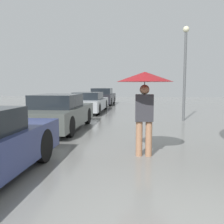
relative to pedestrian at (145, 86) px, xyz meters
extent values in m
cylinder|color=#9E7051|center=(-0.10, 0.00, -1.13)|extent=(0.14, 0.14, 0.76)
cylinder|color=#9E7051|center=(0.10, 0.00, -1.13)|extent=(0.14, 0.14, 0.76)
cube|color=#2D2D33|center=(0.00, 0.00, -0.46)|extent=(0.38, 0.22, 0.57)
sphere|color=#9E7051|center=(0.00, 0.00, -0.07)|extent=(0.21, 0.21, 0.21)
cylinder|color=#515456|center=(0.00, 0.00, -0.21)|extent=(0.02, 0.02, 0.61)
cone|color=maroon|center=(0.00, 0.00, 0.20)|extent=(1.19, 1.19, 0.21)
cylinder|color=black|center=(-2.01, -0.64, -1.18)|extent=(0.18, 0.66, 0.66)
cube|color=#4C514C|center=(-2.86, 3.08, -1.04)|extent=(1.61, 4.18, 0.60)
cube|color=black|center=(-2.86, 2.87, -0.51)|extent=(1.37, 1.88, 0.44)
cylinder|color=black|center=(-3.58, 4.38, -1.20)|extent=(0.18, 0.62, 0.62)
cylinder|color=black|center=(-2.13, 4.38, -1.20)|extent=(0.18, 0.62, 0.62)
cylinder|color=black|center=(-3.58, 1.79, -1.20)|extent=(0.18, 0.62, 0.62)
cylinder|color=black|center=(-2.13, 1.79, -1.20)|extent=(0.18, 0.62, 0.62)
cube|color=#9EA3A8|center=(-2.90, 8.63, -1.06)|extent=(1.67, 4.41, 0.57)
cube|color=black|center=(-2.90, 8.41, -0.58)|extent=(1.42, 1.98, 0.39)
cylinder|color=black|center=(-3.65, 10.00, -1.20)|extent=(0.18, 0.61, 0.61)
cylinder|color=black|center=(-2.15, 10.00, -1.20)|extent=(0.18, 0.61, 0.61)
cylinder|color=black|center=(-3.65, 7.26, -1.20)|extent=(0.18, 0.61, 0.61)
cylinder|color=black|center=(-2.15, 7.26, -1.20)|extent=(0.18, 0.61, 0.61)
cube|color=black|center=(-2.92, 14.16, -1.01)|extent=(1.71, 4.17, 0.67)
cube|color=black|center=(-2.92, 13.96, -0.45)|extent=(1.45, 1.88, 0.45)
cylinder|color=black|center=(-3.69, 15.46, -1.21)|extent=(0.18, 0.61, 0.61)
cylinder|color=black|center=(-2.15, 15.46, -1.21)|extent=(0.18, 0.61, 0.61)
cylinder|color=black|center=(-3.69, 12.87, -1.21)|extent=(0.18, 0.61, 0.61)
cylinder|color=black|center=(-2.15, 12.87, -1.21)|extent=(0.18, 0.61, 0.61)
cylinder|color=#515456|center=(1.83, 5.61, 0.37)|extent=(0.11, 0.11, 3.76)
sphere|color=beige|center=(1.83, 5.61, 2.33)|extent=(0.26, 0.26, 0.26)
camera|label=1|loc=(-0.14, -5.33, 0.03)|focal=40.00mm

